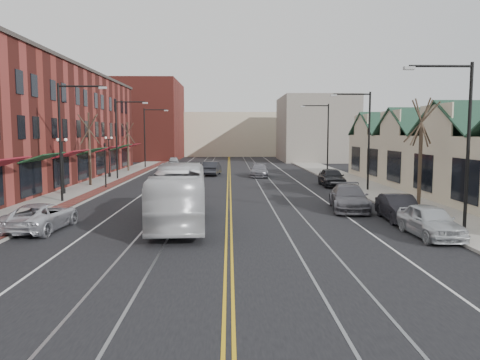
{
  "coord_description": "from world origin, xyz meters",
  "views": [
    {
      "loc": [
        0.02,
        -16.2,
        4.81
      ],
      "look_at": [
        0.67,
        11.72,
        2.0
      ],
      "focal_mm": 35.0,
      "sensor_mm": 36.0,
      "label": 1
    }
  ],
  "objects_px": {
    "parked_suv": "(41,217)",
    "parked_car_d": "(332,177)",
    "transit_bus": "(180,195)",
    "parked_car_c": "(349,198)",
    "parked_car_a": "(430,221)",
    "parked_car_b": "(399,208)"
  },
  "relations": [
    {
      "from": "parked_suv",
      "to": "parked_car_d",
      "type": "bearing_deg",
      "value": -130.97
    },
    {
      "from": "parked_suv",
      "to": "parked_car_a",
      "type": "relative_size",
      "value": 1.11
    },
    {
      "from": "transit_bus",
      "to": "parked_car_d",
      "type": "distance_m",
      "value": 20.83
    },
    {
      "from": "parked_suv",
      "to": "parked_car_c",
      "type": "distance_m",
      "value": 17.74
    },
    {
      "from": "parked_suv",
      "to": "parked_car_d",
      "type": "relative_size",
      "value": 1.03
    },
    {
      "from": "parked_car_c",
      "to": "parked_car_d",
      "type": "height_order",
      "value": "parked_car_d"
    },
    {
      "from": "parked_car_b",
      "to": "parked_car_a",
      "type": "bearing_deg",
      "value": -86.97
    },
    {
      "from": "parked_suv",
      "to": "parked_car_c",
      "type": "bearing_deg",
      "value": -157.5
    },
    {
      "from": "parked_car_c",
      "to": "parked_car_b",
      "type": "bearing_deg",
      "value": -56.46
    },
    {
      "from": "parked_car_a",
      "to": "parked_car_d",
      "type": "xyz_separation_m",
      "value": [
        0.0,
        20.77,
        0.06
      ]
    },
    {
      "from": "parked_car_c",
      "to": "transit_bus",
      "type": "bearing_deg",
      "value": -150.98
    },
    {
      "from": "parked_car_a",
      "to": "parked_car_c",
      "type": "xyz_separation_m",
      "value": [
        -1.8,
        7.69,
        0.02
      ]
    },
    {
      "from": "parked_car_d",
      "to": "parked_car_a",
      "type": "bearing_deg",
      "value": -89.03
    },
    {
      "from": "parked_car_a",
      "to": "parked_suv",
      "type": "bearing_deg",
      "value": 172.31
    },
    {
      "from": "parked_car_a",
      "to": "parked_car_b",
      "type": "height_order",
      "value": "parked_car_a"
    },
    {
      "from": "parked_car_d",
      "to": "parked_car_b",
      "type": "bearing_deg",
      "value": -89.03
    },
    {
      "from": "parked_car_d",
      "to": "transit_bus",
      "type": "bearing_deg",
      "value": -123.98
    },
    {
      "from": "parked_car_a",
      "to": "parked_car_b",
      "type": "xyz_separation_m",
      "value": [
        0.0,
        3.99,
        -0.04
      ]
    },
    {
      "from": "parked_car_a",
      "to": "parked_car_d",
      "type": "relative_size",
      "value": 0.92
    },
    {
      "from": "transit_bus",
      "to": "parked_car_d",
      "type": "height_order",
      "value": "transit_bus"
    },
    {
      "from": "transit_bus",
      "to": "parked_car_b",
      "type": "height_order",
      "value": "transit_bus"
    },
    {
      "from": "transit_bus",
      "to": "parked_suv",
      "type": "xyz_separation_m",
      "value": [
        -6.67,
        -1.73,
        -0.85
      ]
    }
  ]
}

